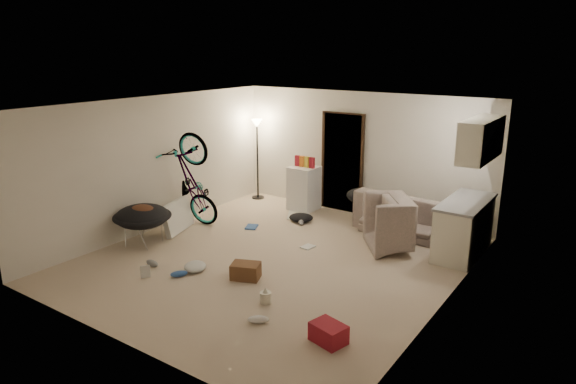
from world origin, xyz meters
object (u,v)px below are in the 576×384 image
Objects in this scene: bicycle at (193,201)px; drink_case_a at (246,271)px; kitchen_counter at (464,228)px; armchair at (408,229)px; juicer at (266,297)px; sofa at (406,218)px; tv_box at (177,216)px; drink_case_b at (328,333)px; floor_lamp at (257,142)px; saucer_chair at (143,221)px; mini_fridge at (304,188)px.

bicycle reaches higher than drink_case_a.
kitchen_counter is at bearing 27.51° from drink_case_a.
juicer is (-0.81, -2.98, -0.24)m from armchair.
drink_case_a is at bearing 73.17° from sofa.
armchair is 1.17× the size of tv_box.
tv_box is 2.21× the size of drink_case_b.
saucer_chair is at bearing -88.32° from floor_lamp.
tv_box is at bearing -87.79° from floor_lamp.
kitchen_counter is at bearing 96.56° from drink_case_b.
saucer_chair is 1.13× the size of tv_box.
tv_box is (0.00, -0.42, -0.20)m from bicycle.
floor_lamp reaches higher than drink_case_a.
sofa is 2.33m from mini_fridge.
drink_case_a is at bearing -38.19° from tv_box.
tv_box is at bearing 172.66° from drink_case_b.
kitchen_counter is 3.60× the size of drink_case_a.
kitchen_counter is at bearing 4.74° from tv_box.
floor_lamp is 6.21m from drink_case_b.
armchair is at bearing 110.57° from drink_case_b.
armchair is 1.12× the size of mini_fridge.
bicycle is 4.72× the size of drink_case_b.
saucer_chair is at bearing 174.40° from bicycle.
mini_fridge is (-2.32, 0.10, 0.19)m from sofa.
bicycle reaches higher than sofa.
kitchen_counter is 3.56m from mini_fridge.
kitchen_counter is 1.28m from sofa.
bicycle is 4.53× the size of drink_case_a.
bicycle is at bearing 32.23° from sofa.
tv_box is (-1.22, -2.49, -0.17)m from mini_fridge.
sofa is (-1.19, 0.45, -0.17)m from kitchen_counter.
kitchen_counter is 1.69× the size of tv_box.
sofa is 4.27m from tv_box.
drink_case_a is at bearing -130.08° from kitchen_counter.
sofa is 1.79× the size of armchair.
tv_box is at bearing 90.00° from saucer_chair.
armchair reaches higher than juicer.
saucer_chair reaches higher than drink_case_b.
mini_fridge is at bearing 171.11° from kitchen_counter.
bicycle is 2.04× the size of mini_fridge.
saucer_chair is 2.37m from drink_case_a.
floor_lamp is 5.18m from juicer.
mini_fridge is 3.58m from drink_case_a.
floor_lamp is 1.57m from mini_fridge.
kitchen_counter is at bearing -7.02° from mini_fridge.
tv_box is 4.56m from drink_case_b.
armchair is at bearing 32.35° from saucer_chair.
drink_case_a is at bearing -124.64° from bicycle.
mini_fridge is (-2.66, 0.85, 0.13)m from armchair.
saucer_chair is (-1.22, -3.30, -0.04)m from mini_fridge.
armchair reaches higher than sofa.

